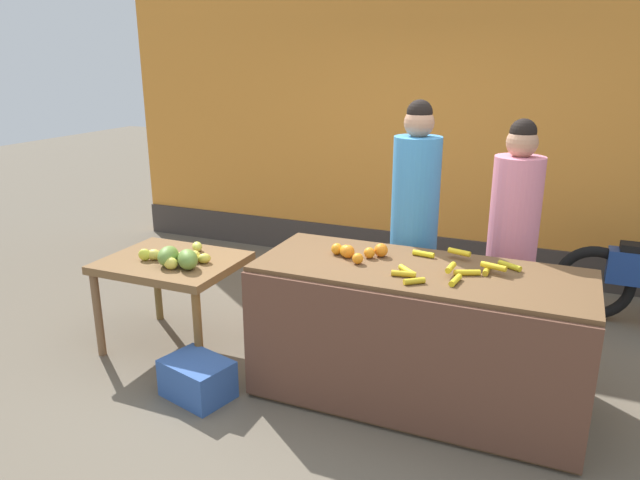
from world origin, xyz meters
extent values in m
plane|color=#665B4C|center=(0.00, 0.00, 0.00)|extent=(24.00, 24.00, 0.00)
cube|color=orange|center=(0.00, 2.62, 1.72)|extent=(7.22, 0.20, 3.44)
cube|color=#3F3833|center=(0.00, 2.51, 0.18)|extent=(7.22, 0.04, 0.36)
cube|color=brown|center=(0.47, 0.00, 0.46)|extent=(2.06, 0.81, 0.91)
cube|color=brown|center=(0.47, -0.42, 0.46)|extent=(2.06, 0.03, 0.85)
cube|color=brown|center=(-1.42, 0.00, 0.69)|extent=(0.98, 0.79, 0.06)
cylinder|color=brown|center=(-1.86, -0.35, 0.33)|extent=(0.06, 0.06, 0.66)
cylinder|color=brown|center=(-0.97, -0.35, 0.33)|extent=(0.06, 0.06, 0.66)
cylinder|color=brown|center=(-1.86, 0.35, 0.33)|extent=(0.06, 0.06, 0.66)
cylinder|color=brown|center=(-0.97, 0.35, 0.33)|extent=(0.06, 0.06, 0.66)
cylinder|color=gold|center=(0.85, 0.08, 0.93)|extent=(0.04, 0.15, 0.04)
cylinder|color=gold|center=(0.41, -0.18, 0.93)|extent=(0.15, 0.06, 0.04)
cylinder|color=gold|center=(0.97, 0.21, 0.93)|extent=(0.15, 0.11, 0.04)
cylinder|color=gold|center=(0.49, -0.28, 0.93)|extent=(0.12, 0.11, 0.04)
cylinder|color=yellow|center=(0.43, 0.23, 0.93)|extent=(0.15, 0.06, 0.04)
cylinder|color=yellow|center=(0.71, -0.17, 0.93)|extent=(0.05, 0.15, 0.04)
cylinder|color=gold|center=(0.41, -0.12, 0.93)|extent=(0.13, 0.13, 0.04)
cylinder|color=yellow|center=(0.75, -0.01, 0.93)|extent=(0.16, 0.09, 0.04)
cylinder|color=gold|center=(0.89, 0.07, 0.96)|extent=(0.16, 0.08, 0.04)
cylinder|color=yellow|center=(0.66, -0.05, 0.96)|extent=(0.04, 0.13, 0.04)
cylinder|color=yellow|center=(0.65, 0.26, 0.96)|extent=(0.15, 0.08, 0.04)
sphere|color=orange|center=(0.08, -0.08, 0.95)|extent=(0.07, 0.07, 0.07)
sphere|color=orange|center=(0.11, 0.06, 0.95)|extent=(0.07, 0.07, 0.07)
sphere|color=orange|center=(-0.04, 0.02, 0.95)|extent=(0.08, 0.08, 0.08)
sphere|color=orange|center=(0.17, 0.12, 0.96)|extent=(0.09, 0.09, 0.09)
sphere|color=orange|center=(-0.02, 0.01, 0.96)|extent=(0.09, 0.09, 0.09)
sphere|color=orange|center=(-0.11, 0.05, 0.95)|extent=(0.08, 0.08, 0.08)
ellipsoid|color=#D1D64C|center=(-1.35, 0.23, 0.75)|extent=(0.13, 0.14, 0.07)
ellipsoid|color=#D5C84C|center=(-1.52, -0.07, 0.76)|extent=(0.13, 0.11, 0.08)
ellipsoid|color=#DFD44C|center=(-1.28, -0.18, 0.76)|extent=(0.11, 0.08, 0.09)
ellipsoid|color=#D4DB3B|center=(-1.58, -0.10, 0.76)|extent=(0.11, 0.09, 0.09)
ellipsoid|color=#DCC94A|center=(-1.23, 0.03, 0.76)|extent=(0.12, 0.14, 0.08)
ellipsoid|color=#E0CC49|center=(-1.29, -0.04, 0.76)|extent=(0.11, 0.12, 0.08)
ellipsoid|color=#DDD245|center=(-1.14, 0.02, 0.75)|extent=(0.12, 0.12, 0.07)
ellipsoid|color=olive|center=(-1.18, -0.13, 0.79)|extent=(0.25, 0.26, 0.14)
ellipsoid|color=olive|center=(-1.35, -0.12, 0.79)|extent=(0.20, 0.25, 0.14)
cylinder|color=#33333D|center=(0.25, 0.65, 0.37)|extent=(0.29, 0.29, 0.74)
cylinder|color=#3F8CCC|center=(0.25, 0.65, 1.19)|extent=(0.34, 0.34, 0.90)
sphere|color=tan|center=(0.25, 0.65, 1.73)|extent=(0.21, 0.21, 0.21)
sphere|color=black|center=(0.25, 0.65, 1.80)|extent=(0.18, 0.18, 0.18)
cylinder|color=#33333D|center=(0.93, 0.75, 0.34)|extent=(0.29, 0.29, 0.69)
cylinder|color=pink|center=(0.93, 0.75, 1.10)|extent=(0.34, 0.34, 0.84)
sphere|color=tan|center=(0.93, 0.75, 1.62)|extent=(0.21, 0.21, 0.21)
sphere|color=black|center=(0.93, 0.75, 1.69)|extent=(0.18, 0.18, 0.18)
torus|color=black|center=(1.55, 1.81, 0.33)|extent=(0.65, 0.09, 0.65)
cube|color=#3359A5|center=(-0.86, -0.55, 0.13)|extent=(0.51, 0.42, 0.26)
ellipsoid|color=maroon|center=(-0.67, 0.66, 0.25)|extent=(0.42, 0.45, 0.50)
camera|label=1|loc=(1.23, -3.40, 2.17)|focal=33.10mm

